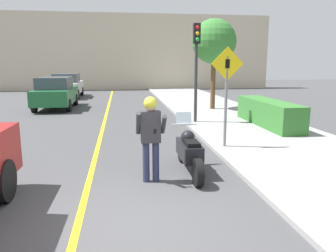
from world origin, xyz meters
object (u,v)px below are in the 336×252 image
person_biker (151,130)px  parked_car_green (56,93)px  traffic_light (196,55)px  parked_car_white (67,85)px  street_tree (214,42)px  crossing_sign (226,88)px  motorcycle (189,151)px

person_biker → parked_car_green: 12.33m
traffic_light → parked_car_white: (-6.66, 11.37, -1.88)m
traffic_light → street_tree: (1.73, 3.60, 0.70)m
crossing_sign → street_tree: bearing=76.7°
street_tree → parked_car_green: (-8.09, 1.88, -2.58)m
person_biker → traffic_light: 6.81m
motorcycle → parked_car_green: size_ratio=0.54×
street_tree → traffic_light: bearing=-115.6°
traffic_light → parked_car_green: bearing=139.3°
parked_car_green → parked_car_white: bearing=92.8°
street_tree → parked_car_white: (-8.38, 7.77, -2.58)m
motorcycle → street_tree: size_ratio=0.51×
crossing_sign → parked_car_white: size_ratio=0.65×
motorcycle → street_tree: 10.29m
parked_car_white → street_tree: bearing=-42.8°
traffic_light → parked_car_green: 8.61m
crossing_sign → parked_car_green: bearing=123.7°
person_biker → crossing_sign: 3.26m
crossing_sign → parked_car_white: bearing=113.3°
crossing_sign → traffic_light: 4.08m
motorcycle → traffic_light: (1.46, 5.72, 2.25)m
crossing_sign → parked_car_white: crossing_sign is taller
motorcycle → person_biker: 1.17m
person_biker → motorcycle: bearing=26.8°
crossing_sign → parked_car_white: (-6.59, 15.33, -0.90)m
crossing_sign → street_tree: size_ratio=0.62×
person_biker → parked_car_green: bearing=109.0°
person_biker → crossing_sign: (2.30, 2.22, 0.67)m
person_biker → crossing_sign: bearing=44.0°
person_biker → traffic_light: bearing=69.1°
crossing_sign → parked_car_green: crossing_sign is taller
street_tree → parked_car_green: bearing=166.9°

